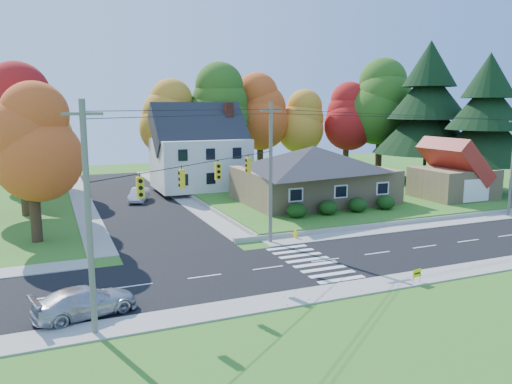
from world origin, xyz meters
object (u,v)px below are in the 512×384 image
ranch_house (313,173)px  silver_sedan (85,302)px  white_car (139,195)px  fire_hydrant (295,235)px

ranch_house → silver_sedan: (-22.72, -19.11, -2.56)m
white_car → silver_sedan: bearing=-82.2°
ranch_house → fire_hydrant: bearing=-124.8°
white_car → ranch_house: bearing=-7.0°
silver_sedan → white_car: 28.72m
silver_sedan → fire_hydrant: silver_sedan is taller
ranch_house → silver_sedan: bearing=-139.9°
ranch_house → fire_hydrant: 13.24m
silver_sedan → fire_hydrant: (15.36, 8.51, -0.38)m
ranch_house → white_car: size_ratio=3.48×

